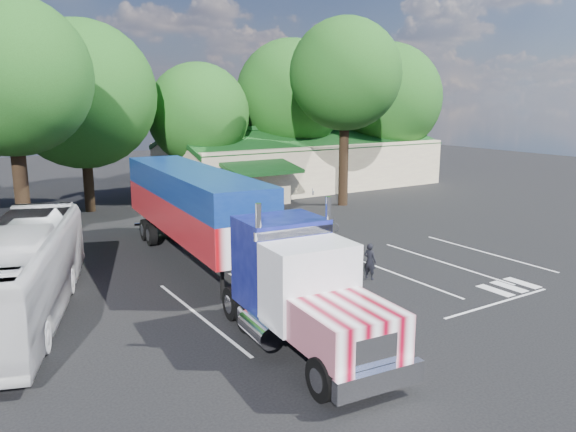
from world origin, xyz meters
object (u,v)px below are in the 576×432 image
semi_truck (213,218)px  silver_sedan (288,188)px  woman (370,261)px  tour_bus (19,273)px  bicycle (327,225)px

semi_truck → silver_sedan: size_ratio=5.51×
woman → silver_sedan: (8.45, 20.00, -0.14)m
semi_truck → tour_bus: 8.04m
woman → silver_sedan: bearing=-39.4°
semi_truck → woman: bearing=-30.4°
semi_truck → tour_bus: bearing=-169.8°
semi_truck → woman: size_ratio=13.85×
bicycle → tour_bus: 18.15m
tour_bus → silver_sedan: 27.70m
woman → bicycle: bearing=-40.9°
tour_bus → semi_truck: bearing=24.5°
tour_bus → woman: bearing=5.8°
semi_truck → silver_sedan: bearing=53.6°
bicycle → silver_sedan: size_ratio=0.37×
bicycle → tour_bus: size_ratio=0.12×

